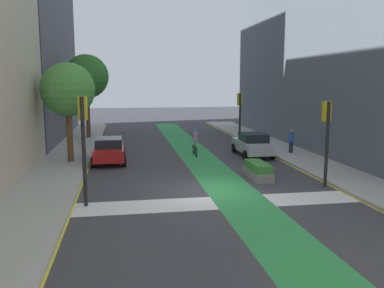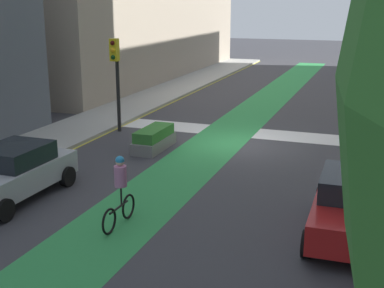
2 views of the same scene
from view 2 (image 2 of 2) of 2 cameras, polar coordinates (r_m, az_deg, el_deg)
name	(u,v)px [view 2 (image 2 of 2)]	position (r m, az deg, el deg)	size (l,w,h in m)	color
ground_plane	(240,144)	(21.49, 5.22, -0.01)	(120.00, 120.00, 0.00)	#38383D
bike_lane_paint	(217,142)	(21.75, 2.68, 0.23)	(2.40, 60.00, 0.01)	#2D8C47
crosswalk_band	(251,133)	(23.37, 6.48, 1.21)	(12.00, 1.80, 0.01)	silver
sidewalk_right	(80,128)	(24.40, -12.06, 1.75)	(3.00, 60.00, 0.15)	#9E9E99
curb_stripe_right	(109,132)	(23.67, -8.96, 1.31)	(0.16, 60.00, 0.01)	yellow
traffic_signal_near_right	(116,67)	(23.14, -8.26, 8.26)	(0.35, 0.52, 4.10)	black
car_silver_right_far	(13,172)	(16.28, -18.90, -2.91)	(2.07, 4.22, 1.57)	#B2B7BF
car_red_left_far	(353,205)	(13.57, 17.07, -6.39)	(2.08, 4.23, 1.57)	#A51919
cyclist_in_lane	(120,190)	(13.65, -7.85, -4.93)	(0.32, 1.73, 1.86)	black
median_planter	(154,139)	(20.65, -4.15, 0.53)	(0.92, 2.44, 0.85)	slate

